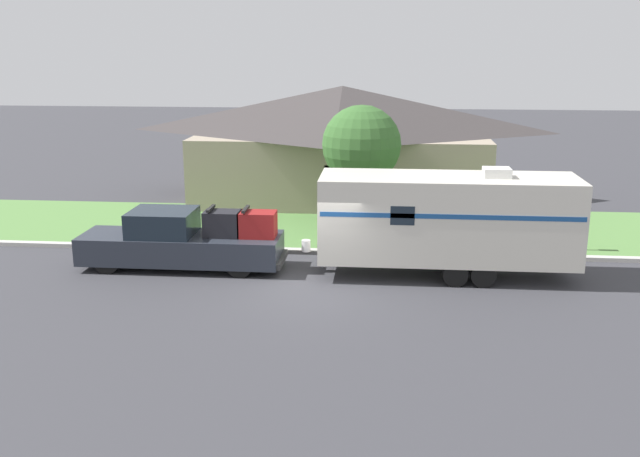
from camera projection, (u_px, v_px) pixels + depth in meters
ground_plane at (317, 290)px, 20.77m from camera, size 120.00×120.00×0.00m
curb_strip at (327, 252)px, 24.36m from camera, size 80.00×0.30×0.14m
lawn_strip at (335, 227)px, 27.89m from camera, size 80.00×7.00×0.03m
house_across_street at (342, 140)px, 32.86m from camera, size 13.91×8.27×5.11m
pickup_truck at (184, 241)px, 22.64m from camera, size 6.48×1.90×2.01m
travel_trailer at (448, 218)px, 21.67m from camera, size 8.78×2.40×3.39m
mailbox at (581, 221)px, 24.45m from camera, size 0.48×0.20×1.39m
tree_in_yard at (361, 145)px, 25.75m from camera, size 2.87×2.87×4.86m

